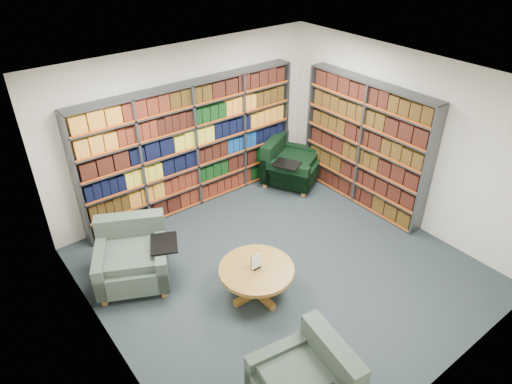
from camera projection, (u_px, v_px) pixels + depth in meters
room_shell at (284, 189)px, 6.01m from camera, size 5.02×5.02×2.82m
bookshelf_back at (193, 147)px, 7.74m from camera, size 4.00×0.28×2.20m
bookshelf_right at (364, 145)px, 7.79m from camera, size 0.28×2.50×2.20m
chair_teal_left at (133, 257)px, 6.45m from camera, size 1.30×1.29×0.88m
chair_green_right at (287, 165)px, 8.74m from camera, size 1.28×1.28×0.86m
chair_teal_front at (310, 383)px, 4.76m from camera, size 1.04×1.14×0.82m
coffee_table at (256, 274)px, 6.11m from camera, size 1.01×1.01×0.71m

